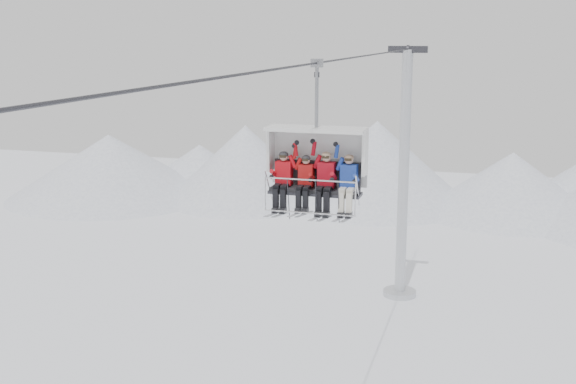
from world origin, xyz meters
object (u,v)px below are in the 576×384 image
(skier_far_left, at_px, (283,178))
(skier_far_right, at_px, (348,182))
(chairlift_carrier, at_px, (317,159))
(skier_center_left, at_px, (305,181))
(lift_tower_right, at_px, (403,193))
(skier_center_right, at_px, (326,180))

(skier_far_left, relative_size, skier_far_right, 1.00)
(skier_far_left, bearing_deg, chairlift_carrier, 19.37)
(skier_far_left, bearing_deg, skier_center_left, -0.86)
(skier_far_right, bearing_deg, skier_far_left, 180.00)
(lift_tower_right, distance_m, skier_far_left, 20.00)
(lift_tower_right, bearing_deg, skier_far_left, -92.58)
(skier_center_right, bearing_deg, chairlift_carrier, 135.30)
(lift_tower_right, xyz_separation_m, chairlift_carrier, (0.00, -19.17, 4.96))
(skier_far_left, height_order, skier_center_left, skier_far_left)
(skier_center_left, height_order, skier_far_right, skier_far_right)
(chairlift_carrier, relative_size, skier_center_right, 2.23)
(lift_tower_right, relative_size, skier_far_right, 7.85)
(lift_tower_right, relative_size, skier_center_right, 7.56)
(chairlift_carrier, relative_size, skier_far_right, 2.32)
(skier_center_left, xyz_separation_m, skier_center_right, (0.56, 0.01, 0.05))
(skier_far_right, bearing_deg, lift_tower_right, 92.69)
(lift_tower_right, xyz_separation_m, skier_center_left, (-0.25, -19.48, 4.42))
(skier_far_left, bearing_deg, skier_far_right, -0.00)
(skier_center_left, distance_m, skier_center_right, 0.56)
(skier_far_right, bearing_deg, skier_center_left, -179.55)
(chairlift_carrier, height_order, skier_center_left, chairlift_carrier)
(lift_tower_right, relative_size, skier_center_left, 7.99)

